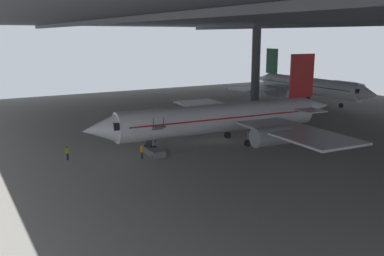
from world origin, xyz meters
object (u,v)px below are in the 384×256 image
boarding_stairs (154,148)px  crew_worker_near_nose (67,152)px  crew_worker_by_stairs (142,151)px  airplane_main (224,118)px  airplane_distant (307,86)px

boarding_stairs → crew_worker_near_nose: 9.48m
crew_worker_by_stairs → boarding_stairs: bearing=119.2°
airplane_main → airplane_distant: size_ratio=1.06×
airplane_main → boarding_stairs: airplane_main is taller
crew_worker_near_nose → airplane_distant: airplane_distant is taller
crew_worker_by_stairs → airplane_distant: bearing=115.0°
boarding_stairs → crew_worker_near_nose: size_ratio=2.91×
crew_worker_near_nose → airplane_distant: bearing=108.5°
airplane_main → crew_worker_near_nose: (-2.73, -18.72, -2.46)m
airplane_main → boarding_stairs: (-0.09, -9.62, -2.63)m
airplane_main → boarding_stairs: size_ratio=7.61×
airplane_distant → crew_worker_by_stairs: bearing=-65.0°
boarding_stairs → crew_worker_near_nose: (-2.64, -9.10, 0.16)m
crew_worker_by_stairs → airplane_distant: 50.88m
boarding_stairs → airplane_distant: size_ratio=0.14×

